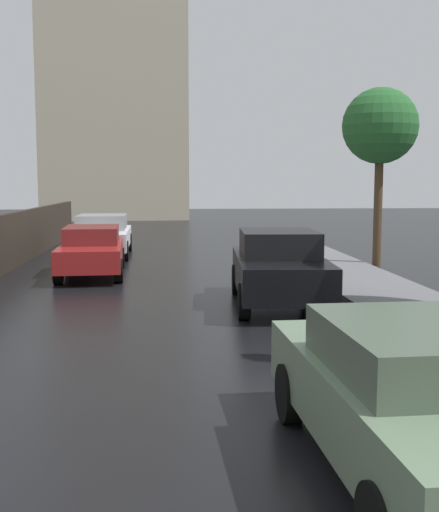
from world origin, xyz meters
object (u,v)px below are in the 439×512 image
car_red_far_lane (92,250)px  street_tree_near (380,127)px  car_white_behind_camera (102,235)px  car_black_near_kerb (279,267)px  car_green_mid_road (422,396)px

car_red_far_lane → street_tree_near: bearing=-175.6°
car_white_behind_camera → car_red_far_lane: size_ratio=1.05×
car_black_near_kerb → car_red_far_lane: size_ratio=0.97×
car_black_near_kerb → street_tree_near: 7.71m
car_black_near_kerb → car_white_behind_camera: bearing=119.3°
car_white_behind_camera → car_red_far_lane: 4.65m
street_tree_near → car_black_near_kerb: bearing=-124.6°
car_green_mid_road → street_tree_near: bearing=71.3°
car_black_near_kerb → car_red_far_lane: bearing=136.4°
car_red_far_lane → car_black_near_kerb: bearing=130.0°
car_black_near_kerb → car_white_behind_camera: size_ratio=0.92×
car_white_behind_camera → street_tree_near: 9.80m
car_black_near_kerb → car_green_mid_road: car_black_near_kerb is taller
car_white_behind_camera → street_tree_near: size_ratio=0.86×
car_green_mid_road → car_red_far_lane: car_green_mid_road is taller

